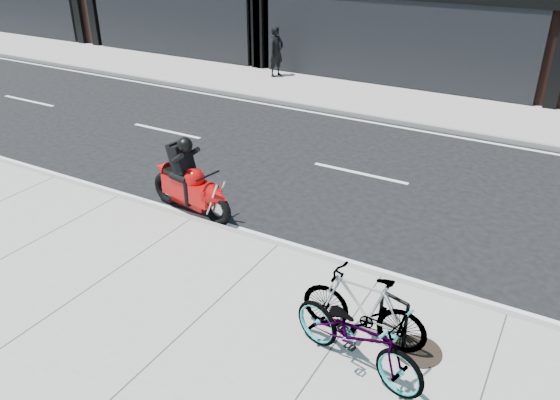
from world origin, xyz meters
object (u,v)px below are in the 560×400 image
Objects in this scene: bike_rack at (393,315)px; bicycle_rear at (363,307)px; pedestrian at (276,51)px; bicycle_front at (357,335)px; manhole_cover at (418,351)px; motorcycle at (193,185)px.

bike_rack is 0.43× the size of bicycle_rear.
bike_rack is 0.43m from bicycle_rear.
pedestrian is at bearing 126.19° from bike_rack.
bicycle_front is 0.57m from bicycle_rear.
bicycle_front reaches higher than manhole_cover.
bicycle_rear reaches higher than bike_rack.
bicycle_rear is at bearing 29.15° from bicycle_front.
manhole_cover is at bearing -9.83° from motorcycle.
bicycle_rear is at bearing -159.88° from bike_rack.
manhole_cover is at bearing -1.86° from bike_rack.
bicycle_front is 1.08m from manhole_cover.
bicycle_front is 3.07× the size of manhole_cover.
bike_rack is 14.91m from pedestrian.
bike_rack is 0.38× the size of bicycle_front.
manhole_cover is at bearing -131.86° from pedestrian.
bicycle_front is 1.09× the size of pedestrian.
bike_rack is 0.35× the size of motorcycle.
bicycle_rear is (-0.39, -0.14, 0.09)m from bike_rack.
bicycle_front is (-0.25, -0.70, 0.07)m from bike_rack.
bike_rack is 0.42× the size of pedestrian.
bicycle_rear is 2.77× the size of manhole_cover.
bicycle_front is at bearing -109.55° from bike_rack.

